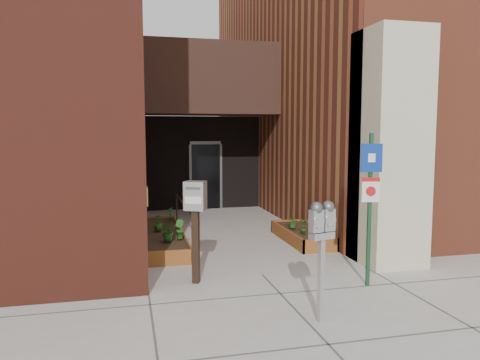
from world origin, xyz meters
TOP-DOWN VIEW (x-y plane):
  - ground at (0.00, 0.00)m, footprint 80.00×80.00m
  - architecture at (-0.18, 6.89)m, footprint 20.00×14.60m
  - planter_left at (-1.55, 2.70)m, footprint 0.90×3.60m
  - planter_right at (1.60, 2.20)m, footprint 0.80×2.20m
  - handrail at (-1.05, 2.65)m, footprint 0.04×3.34m
  - parking_meter at (0.18, -2.15)m, footprint 0.38×0.22m
  - sign_post at (1.51, -0.98)m, footprint 0.34×0.12m
  - payment_dropbox at (-1.20, -0.16)m, footprint 0.41×0.37m
  - shrub_left_a at (-1.49, 1.74)m, footprint 0.42×0.42m
  - shrub_left_b at (-1.25, 1.88)m, footprint 0.29×0.29m
  - shrub_left_c at (-1.63, 2.80)m, footprint 0.29×0.29m
  - shrub_left_d at (-1.25, 3.91)m, footprint 0.24×0.24m
  - shrub_right_a at (1.85, 1.30)m, footprint 0.21×0.21m
  - shrub_right_b at (1.45, 1.72)m, footprint 0.18×0.18m
  - shrub_right_c at (1.42, 2.30)m, footprint 0.31×0.31m

SIDE VIEW (x-z plane):
  - ground at x=0.00m, z-range 0.00..0.00m
  - planter_left at x=-1.55m, z-range -0.02..0.28m
  - planter_right at x=1.60m, z-range -0.02..0.28m
  - shrub_right_a at x=1.85m, z-range 0.30..0.61m
  - shrub_right_c at x=1.42m, z-range 0.30..0.61m
  - shrub_right_b at x=1.45m, z-range 0.30..0.62m
  - shrub_left_d at x=-1.25m, z-range 0.30..0.62m
  - shrub_left_c at x=-1.63m, z-range 0.30..0.66m
  - shrub_left_a at x=-1.49m, z-range 0.30..0.67m
  - shrub_left_b at x=-1.25m, z-range 0.30..0.69m
  - handrail at x=-1.05m, z-range 0.30..1.20m
  - payment_dropbox at x=-1.20m, z-range 0.38..2.09m
  - parking_meter at x=0.18m, z-range 0.44..2.07m
  - sign_post at x=1.51m, z-range 0.29..2.79m
  - architecture at x=-0.18m, z-range -0.02..9.98m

